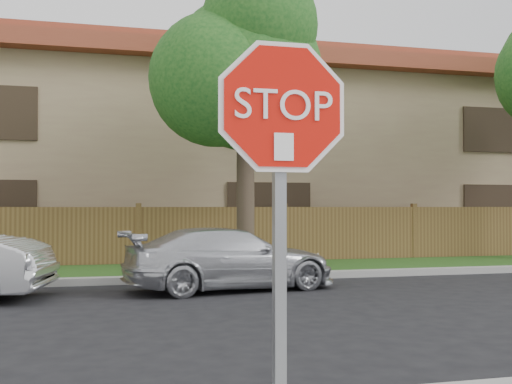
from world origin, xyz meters
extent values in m
cube|color=gray|center=(0.00, 8.15, 0.07)|extent=(70.00, 0.30, 0.15)
cube|color=#1E4714|center=(0.00, 9.80, 0.06)|extent=(70.00, 3.00, 0.12)
cube|color=brown|center=(0.00, 11.40, 0.80)|extent=(70.00, 0.12, 1.60)
cube|color=#9E8262|center=(0.00, 17.00, 3.00)|extent=(34.00, 8.00, 6.00)
cube|color=brown|center=(0.00, 17.00, 6.25)|extent=(35.20, 9.20, 0.50)
cube|color=brown|center=(0.00, 17.00, 6.85)|extent=(33.00, 5.50, 0.70)
cylinder|color=#382B21|center=(2.50, 9.70, 1.96)|extent=(0.44, 0.44, 3.92)
sphere|color=#164718|center=(2.50, 9.70, 4.90)|extent=(3.80, 3.80, 3.80)
sphere|color=#164718|center=(3.40, 10.00, 4.34)|extent=(3.00, 3.00, 3.00)
sphere|color=#164718|center=(1.70, 9.30, 4.62)|extent=(3.20, 3.20, 3.20)
sphere|color=#164718|center=(2.70, 9.10, 5.95)|extent=(2.80, 2.80, 2.80)
cube|color=gray|center=(0.13, -1.44, 1.25)|extent=(0.07, 0.06, 2.30)
cylinder|color=white|center=(0.13, -1.50, 2.15)|extent=(1.01, 0.02, 1.01)
cylinder|color=red|center=(0.13, -1.51, 2.15)|extent=(0.93, 0.02, 0.93)
cube|color=white|center=(0.13, -1.53, 1.93)|extent=(0.11, 0.00, 0.15)
imported|color=silver|center=(1.53, 6.77, 0.60)|extent=(4.35, 2.31, 1.20)
camera|label=1|loc=(-0.79, -4.62, 1.60)|focal=42.00mm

